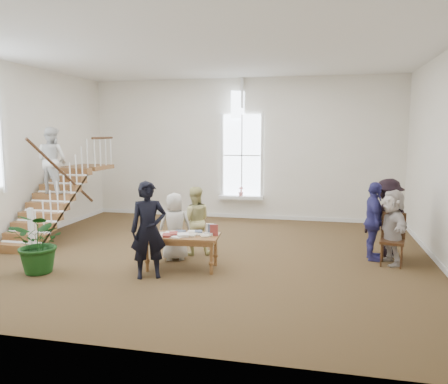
% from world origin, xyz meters
% --- Properties ---
extents(ground, '(10.00, 10.00, 0.00)m').
position_xyz_m(ground, '(0.00, 0.00, 0.00)').
color(ground, '#4D371E').
rests_on(ground, ground).
extents(room_shell, '(10.49, 10.00, 10.00)m').
position_xyz_m(room_shell, '(-0.00, 4.39, 0.40)').
color(room_shell, silver).
rests_on(room_shell, ground).
extents(staircase, '(1.10, 4.10, 2.92)m').
position_xyz_m(staircase, '(-4.34, 0.75, 1.62)').
color(staircase, brown).
rests_on(staircase, ground).
extents(library_table, '(1.57, 0.89, 0.77)m').
position_xyz_m(library_table, '(-0.23, -1.12, 0.63)').
color(library_table, brown).
rests_on(library_table, ground).
extents(police_officer, '(0.81, 0.69, 1.87)m').
position_xyz_m(police_officer, '(-0.69, -1.77, 0.94)').
color(police_officer, black).
rests_on(police_officer, ground).
extents(elderly_woman, '(0.85, 0.71, 1.48)m').
position_xyz_m(elderly_woman, '(-0.59, -0.52, 0.74)').
color(elderly_woman, beige).
rests_on(elderly_woman, ground).
extents(person_yellow, '(0.91, 0.80, 1.57)m').
position_xyz_m(person_yellow, '(-0.29, -0.02, 0.78)').
color(person_yellow, '#CEC780').
rests_on(person_yellow, ground).
extents(woman_cluster_a, '(0.44, 1.02, 1.72)m').
position_xyz_m(woman_cluster_a, '(3.65, 0.39, 0.86)').
color(woman_cluster_a, navy).
rests_on(woman_cluster_a, ground).
extents(woman_cluster_b, '(1.31, 1.15, 1.76)m').
position_xyz_m(woman_cluster_b, '(4.00, 0.84, 0.88)').
color(woman_cluster_b, black).
rests_on(woman_cluster_b, ground).
extents(woman_cluster_c, '(0.89, 1.55, 1.60)m').
position_xyz_m(woman_cluster_c, '(4.00, 0.19, 0.80)').
color(woman_cluster_c, beige).
rests_on(woman_cluster_c, ground).
extents(floor_plant, '(1.22, 1.09, 1.23)m').
position_xyz_m(floor_plant, '(-2.90, -1.98, 0.62)').
color(floor_plant, '#143E13').
rests_on(floor_plant, ground).
extents(side_chair, '(0.57, 0.57, 1.10)m').
position_xyz_m(side_chair, '(4.02, 0.14, 0.62)').
color(side_chair, '#32170D').
rests_on(side_chair, ground).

